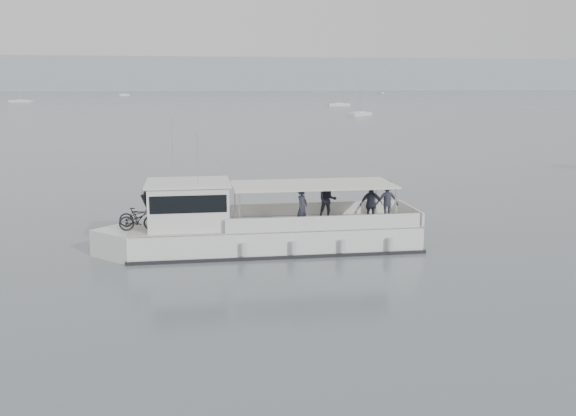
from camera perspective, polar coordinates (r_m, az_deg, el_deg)
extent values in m
plane|color=slate|center=(28.45, 6.38, -1.81)|extent=(1400.00, 1400.00, 0.00)
cube|color=#939EA8|center=(586.56, -10.45, 11.59)|extent=(1400.00, 90.00, 28.00)
cube|color=white|center=(24.66, -1.14, -2.76)|extent=(10.96, 3.33, 1.18)
cube|color=white|center=(24.57, -13.81, -3.14)|extent=(2.94, 2.94, 1.18)
cube|color=beige|center=(24.53, -1.15, -1.43)|extent=(10.96, 3.33, 0.05)
cube|color=black|center=(24.75, -1.14, -3.58)|extent=(11.15, 3.45, 0.16)
cube|color=white|center=(26.08, 1.99, -0.08)|extent=(7.23, 0.39, 0.54)
cube|color=white|center=(23.40, 3.26, -1.38)|extent=(7.23, 0.39, 0.54)
cube|color=white|center=(25.73, 10.82, -0.42)|extent=(0.21, 2.90, 0.54)
cube|color=white|center=(24.17, -8.83, 0.22)|extent=(2.99, 2.56, 1.63)
cube|color=black|center=(24.19, -12.16, 0.44)|extent=(0.60, 2.28, 1.05)
cube|color=black|center=(24.12, -8.85, 0.85)|extent=(2.81, 2.59, 0.63)
cube|color=white|center=(24.02, -8.89, 2.23)|extent=(3.18, 2.75, 0.09)
cube|color=silver|center=(24.48, 2.20, 2.09)|extent=(6.26, 2.96, 0.07)
cylinder|color=silver|center=(23.00, -4.31, -0.40)|extent=(0.06, 0.06, 1.49)
cylinder|color=silver|center=(25.48, -4.76, 0.71)|extent=(0.06, 0.06, 1.49)
cylinder|color=silver|center=(24.13, 9.52, 0.02)|extent=(0.06, 0.06, 1.49)
cylinder|color=silver|center=(26.50, 7.83, 1.05)|extent=(0.06, 0.06, 1.49)
cylinder|color=silver|center=(24.69, -10.23, 5.18)|extent=(0.03, 0.03, 2.35)
cylinder|color=silver|center=(23.26, -8.07, 4.45)|extent=(0.03, 0.03, 1.99)
cylinder|color=#B8BABE|center=(22.98, -3.98, -3.70)|extent=(0.23, 0.23, 0.45)
cylinder|color=#B8BABE|center=(23.19, 0.49, -3.54)|extent=(0.23, 0.23, 0.45)
cylinder|color=#B8BABE|center=(23.54, 4.85, -3.36)|extent=(0.23, 0.23, 0.45)
cylinder|color=#B8BABE|center=(24.02, 9.05, -3.17)|extent=(0.23, 0.23, 0.45)
imported|color=black|center=(24.67, -13.00, -0.68)|extent=(1.57, 0.60, 0.81)
imported|color=black|center=(23.96, -13.13, -0.97)|extent=(1.45, 0.46, 0.86)
imported|color=#292B37|center=(23.72, 1.27, 0.01)|extent=(0.63, 0.66, 1.52)
imported|color=#292B37|center=(25.36, 3.52, 0.71)|extent=(0.81, 0.66, 1.52)
imported|color=#292B37|center=(24.59, 7.40, 0.32)|extent=(0.90, 0.39, 1.52)
imported|color=#292B37|center=(25.70, 8.78, 0.74)|extent=(0.99, 0.58, 1.52)
cube|color=white|center=(185.75, 4.53, 9.14)|extent=(6.28, 2.29, 0.75)
cube|color=white|center=(185.74, 4.53, 9.24)|extent=(2.25, 1.84, 0.45)
cylinder|color=silver|center=(185.66, 4.54, 10.28)|extent=(0.08, 0.08, 6.81)
cube|color=white|center=(416.35, 8.27, 10.08)|extent=(2.70, 5.80, 0.75)
cube|color=white|center=(416.35, 8.27, 10.13)|extent=(1.87, 2.19, 0.45)
cube|color=white|center=(128.47, 6.35, 8.28)|extent=(6.07, 5.51, 0.75)
cube|color=white|center=(128.46, 6.36, 8.42)|extent=(2.79, 2.73, 0.45)
cylinder|color=silver|center=(128.35, 6.39, 9.94)|extent=(0.08, 0.08, 6.85)
cube|color=white|center=(353.40, -14.37, 9.71)|extent=(5.66, 3.88, 0.75)
cube|color=white|center=(353.39, -14.38, 9.76)|extent=(2.37, 2.18, 0.45)
cylinder|color=silver|center=(353.36, -14.40, 10.24)|extent=(0.08, 0.08, 5.98)
cube|color=white|center=(240.15, -22.66, 8.75)|extent=(7.69, 3.28, 0.75)
cube|color=white|center=(240.14, -22.67, 8.83)|extent=(2.85, 2.39, 0.45)
cylinder|color=silver|center=(240.08, -22.74, 9.80)|extent=(0.08, 0.08, 8.21)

